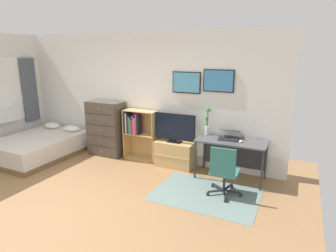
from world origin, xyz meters
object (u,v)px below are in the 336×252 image
(laptop, at_px, (229,135))
(bamboo_vase, at_px, (207,122))
(bed, at_px, (39,146))
(dresser, at_px, (106,128))
(television, at_px, (175,128))
(office_chair, at_px, (224,170))
(tv_stand, at_px, (175,154))
(bookshelf, at_px, (138,130))
(computer_mouse, at_px, (241,141))
(desk, at_px, (232,146))

(laptop, distance_m, bamboo_vase, 0.49)
(bed, xyz_separation_m, dresser, (1.32, 0.76, 0.38))
(dresser, bearing_deg, television, -0.25)
(television, distance_m, office_chair, 1.51)
(dresser, xyz_separation_m, tv_stand, (1.70, 0.02, -0.35))
(bed, height_order, dresser, dresser)
(tv_stand, relative_size, laptop, 1.82)
(bed, relative_size, office_chair, 2.26)
(bed, distance_m, bamboo_vase, 3.83)
(bookshelf, bearing_deg, computer_mouse, -4.82)
(laptop, bearing_deg, television, 175.42)
(bookshelf, height_order, desk, bookshelf)
(bed, bearing_deg, television, 14.14)
(desk, height_order, laptop, laptop)
(dresser, xyz_separation_m, computer_mouse, (3.03, -0.12, 0.14))
(dresser, distance_m, bamboo_vase, 2.37)
(dresser, bearing_deg, tv_stand, 0.51)
(dresser, distance_m, laptop, 2.80)
(desk, relative_size, laptop, 2.86)
(office_chair, relative_size, computer_mouse, 8.27)
(bed, xyz_separation_m, office_chair, (4.25, -0.06, 0.23))
(tv_stand, distance_m, laptop, 1.22)
(bookshelf, height_order, tv_stand, bookshelf)
(tv_stand, bearing_deg, desk, -0.81)
(desk, distance_m, laptop, 0.21)
(laptop, bearing_deg, computer_mouse, -37.42)
(tv_stand, distance_m, computer_mouse, 1.43)
(computer_mouse, distance_m, bamboo_vase, 0.77)
(bookshelf, distance_m, bamboo_vase, 1.58)
(tv_stand, relative_size, office_chair, 0.92)
(laptop, bearing_deg, bookshelf, 172.60)
(dresser, xyz_separation_m, office_chair, (2.92, -0.82, -0.16))
(dresser, height_order, laptop, dresser)
(dresser, relative_size, tv_stand, 1.55)
(bamboo_vase, bearing_deg, bed, -166.74)
(bed, distance_m, television, 3.17)
(dresser, relative_size, television, 1.41)
(television, xyz_separation_m, computer_mouse, (1.34, -0.12, -0.06))
(television, bearing_deg, bamboo_vase, 10.21)
(dresser, relative_size, bookshelf, 1.13)
(office_chair, bearing_deg, bamboo_vase, 119.82)
(television, bearing_deg, desk, 0.29)
(dresser, relative_size, laptop, 2.82)
(television, relative_size, laptop, 2.00)
(laptop, relative_size, bamboo_vase, 0.83)
(bookshelf, relative_size, laptop, 2.50)
(bookshelf, distance_m, tv_stand, 0.99)
(television, height_order, laptop, television)
(bookshelf, height_order, television, television)
(bed, height_order, tv_stand, bed)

